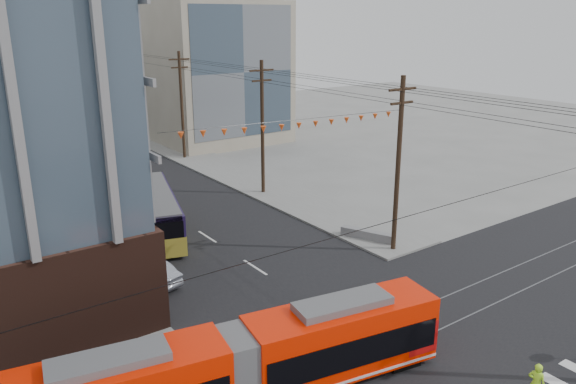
# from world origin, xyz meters

# --- Properties ---
(bg_bldg_ne_near) EXTENTS (14.00, 14.00, 16.00)m
(bg_bldg_ne_near) POSITION_xyz_m (16.00, 48.00, 8.00)
(bg_bldg_ne_near) COLOR gray
(bg_bldg_ne_near) RESTS_ON ground
(bg_bldg_ne_far) EXTENTS (16.00, 16.00, 14.00)m
(bg_bldg_ne_far) POSITION_xyz_m (18.00, 68.00, 7.00)
(bg_bldg_ne_far) COLOR #8C99A5
(bg_bldg_ne_far) RESTS_ON ground
(utility_pole_far) EXTENTS (0.30, 0.30, 11.00)m
(utility_pole_far) POSITION_xyz_m (8.50, 56.00, 5.50)
(utility_pole_far) COLOR black
(utility_pole_far) RESTS_ON ground
(streetcar) EXTENTS (17.24, 5.42, 3.29)m
(streetcar) POSITION_xyz_m (-7.18, 3.98, 1.65)
(streetcar) COLOR #F91C00
(streetcar) RESTS_ON ground
(city_bus) EXTENTS (5.23, 10.84, 3.01)m
(city_bus) POSITION_xyz_m (-2.32, 22.77, 1.50)
(city_bus) COLOR #221544
(city_bus) RESTS_ON ground
(parked_car_silver) EXTENTS (2.42, 4.32, 1.35)m
(parked_car_silver) POSITION_xyz_m (-5.89, 15.64, 0.67)
(parked_car_silver) COLOR #979CA7
(parked_car_silver) RESTS_ON ground
(parked_car_white) EXTENTS (2.35, 4.88, 1.37)m
(parked_car_white) POSITION_xyz_m (-5.34, 19.29, 0.69)
(parked_car_white) COLOR #C1B3B5
(parked_car_white) RESTS_ON ground
(parked_car_grey) EXTENTS (2.15, 4.49, 1.24)m
(parked_car_grey) POSITION_xyz_m (-5.43, 26.46, 0.62)
(parked_car_grey) COLOR slate
(parked_car_grey) RESTS_ON ground
(pedestrian) EXTENTS (0.59, 0.73, 1.75)m
(pedestrian) POSITION_xyz_m (2.07, -2.62, 0.88)
(pedestrian) COLOR #AFF328
(pedestrian) RESTS_ON ground
(jersey_barrier) EXTENTS (2.21, 3.63, 0.72)m
(jersey_barrier) POSITION_xyz_m (8.30, 13.20, 0.36)
(jersey_barrier) COLOR slate
(jersey_barrier) RESTS_ON ground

